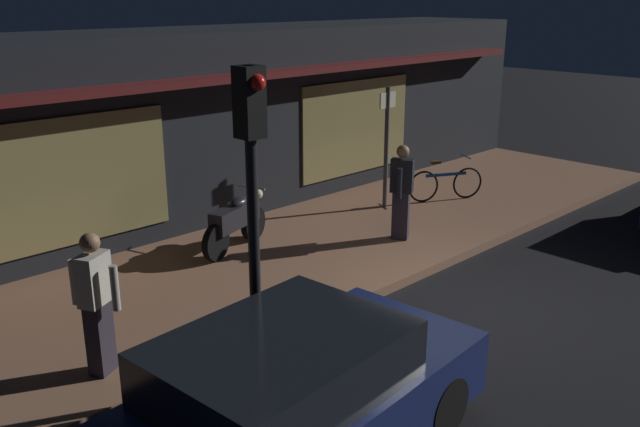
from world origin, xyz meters
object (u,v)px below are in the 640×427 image
Objects in this scene: motorcycle at (236,221)px; bicycle_parked at (445,183)px; person_bystander at (402,190)px; sign_post at (387,140)px; traffic_light_pole at (252,180)px; person_photographer at (96,301)px; parked_car_near at (290,403)px.

bicycle_parked is (4.85, -0.75, -0.14)m from motorcycle.
sign_post is at bearing 48.74° from person_bystander.
traffic_light_pole is (-7.27, -2.76, 1.97)m from bicycle_parked.
person_photographer is (-3.51, -2.07, 0.38)m from motorcycle.
sign_post reaches higher than motorcycle.
parked_car_near is (-2.98, -4.65, 0.06)m from motorcycle.
traffic_light_pole reaches higher than parked_car_near.
traffic_light_pole is (-6.01, -3.32, 0.97)m from sign_post.
person_photographer reaches higher than motorcycle.
sign_post is at bearing 34.20° from parked_car_near.
person_bystander is 1.92m from sign_post.
sign_post is at bearing 14.83° from person_photographer.
parked_car_near is at bearing -122.61° from motorcycle.
parked_car_near is at bearing -150.17° from person_bystander.
sign_post reaches higher than parked_car_near.
person_photographer is 2.32m from traffic_light_pole.
sign_post is (-1.26, 0.56, 1.00)m from bicycle_parked.
person_bystander is at bearing 21.85° from traffic_light_pole.
parked_car_near is (-5.34, -3.06, -0.32)m from person_bystander.
person_photographer reaches higher than parked_car_near.
traffic_light_pole reaches higher than person_bystander.
motorcycle is 0.46× the size of traffic_light_pole.
traffic_light_pole reaches higher than bicycle_parked.
bicycle_parked is at bearing 20.77° from traffic_light_pole.
person_bystander is 5.35m from traffic_light_pole.
person_bystander is 0.46× the size of traffic_light_pole.
person_bystander reaches higher than motorcycle.
motorcycle reaches higher than bicycle_parked.
sign_post reaches higher than person_photographer.
motorcycle is 0.39× the size of parked_car_near.
person_photographer is 2.66m from parked_car_near.
traffic_light_pole is (-4.78, -1.92, 1.45)m from person_bystander.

